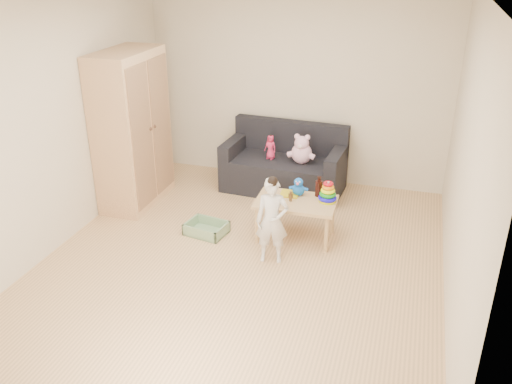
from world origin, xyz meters
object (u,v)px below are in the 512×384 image
(sofa, at_px, (283,174))
(play_table, at_px, (295,219))
(toddler, at_px, (272,222))
(wardrobe, at_px, (132,130))

(sofa, height_order, play_table, play_table)
(sofa, relative_size, toddler, 1.75)
(play_table, distance_m, toddler, 0.58)
(toddler, bearing_deg, sofa, 88.54)
(sofa, bearing_deg, toddler, -76.16)
(wardrobe, height_order, play_table, wardrobe)
(play_table, xyz_separation_m, toddler, (-0.13, -0.53, 0.22))
(play_table, bearing_deg, wardrobe, 170.40)
(sofa, distance_m, play_table, 1.30)
(play_table, bearing_deg, toddler, -103.37)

